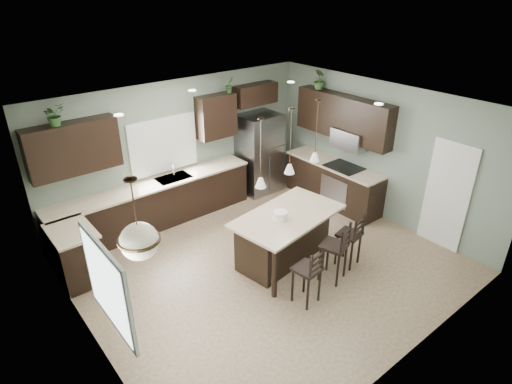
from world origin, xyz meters
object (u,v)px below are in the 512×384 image
at_px(refrigerator, 259,154).
at_px(bar_stool_left, 307,275).
at_px(kitchen_island, 287,237).
at_px(plant_back_left, 54,115).
at_px(bar_stool_center, 334,252).
at_px(serving_dish, 280,215).
at_px(bar_stool_right, 349,240).

xyz_separation_m(refrigerator, bar_stool_left, (-1.94, -3.49, -0.42)).
relative_size(refrigerator, kitchen_island, 0.94).
height_order(bar_stool_left, plant_back_left, plant_back_left).
bearing_deg(refrigerator, bar_stool_center, -109.63).
relative_size(serving_dish, plant_back_left, 0.66).
xyz_separation_m(refrigerator, kitchen_island, (-1.42, -2.48, -0.46)).
height_order(refrigerator, serving_dish, refrigerator).
bearing_deg(bar_stool_center, plant_back_left, 111.39).
bearing_deg(plant_back_left, bar_stool_right, -44.70).
bearing_deg(kitchen_island, refrigerator, 51.89).
height_order(bar_stool_right, plant_back_left, plant_back_left).
bearing_deg(bar_stool_center, refrigerator, 52.07).
bearing_deg(plant_back_left, bar_stool_left, -58.99).
relative_size(refrigerator, serving_dish, 7.71).
height_order(kitchen_island, serving_dish, serving_dish).
relative_size(kitchen_island, bar_stool_right, 1.96).
bearing_deg(bar_stool_center, kitchen_island, 85.32).
xyz_separation_m(kitchen_island, bar_stool_center, (0.22, -0.89, 0.08)).
distance_m(bar_stool_left, bar_stool_center, 0.75).
xyz_separation_m(bar_stool_center, plant_back_left, (-2.95, 3.55, 2.04)).
bearing_deg(kitchen_island, bar_stool_right, -54.63).
bearing_deg(serving_dish, bar_stool_right, -38.42).
relative_size(refrigerator, bar_stool_left, 1.83).
height_order(bar_stool_center, plant_back_left, plant_back_left).
distance_m(serving_dish, bar_stool_center, 1.06).
bearing_deg(bar_stool_left, serving_dish, 64.39).
distance_m(refrigerator, bar_stool_left, 4.02).
distance_m(serving_dish, plant_back_left, 4.02).
xyz_separation_m(refrigerator, plant_back_left, (-4.15, 0.18, 1.66)).
height_order(bar_stool_left, bar_stool_center, bar_stool_center).
relative_size(bar_stool_left, bar_stool_right, 1.01).
bearing_deg(bar_stool_left, kitchen_island, 55.35).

